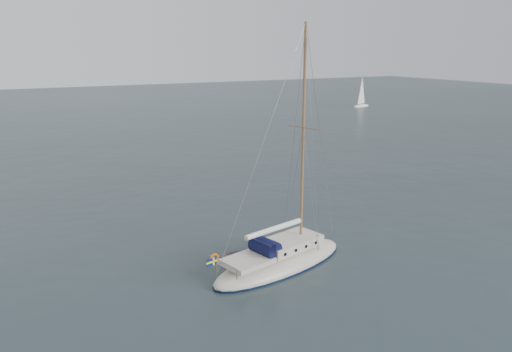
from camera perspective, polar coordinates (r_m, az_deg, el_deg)
ground at (r=31.19m, az=1.77°, el=-9.45°), size 300.00×300.00×0.00m
sailboat at (r=29.81m, az=2.82°, el=-8.31°), size 10.31×3.09×14.68m
dinghy at (r=31.11m, az=-1.77°, el=-9.15°), size 2.86×1.29×0.41m
distant_yacht_b at (r=112.94m, az=11.99°, el=9.34°), size 5.51×2.94×7.30m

